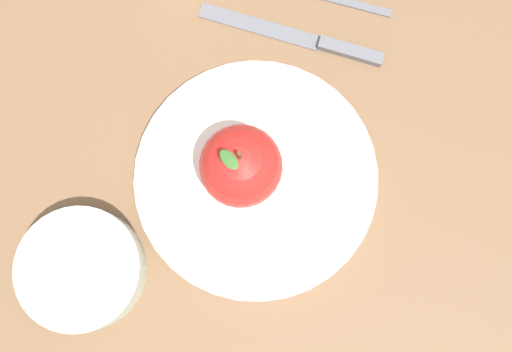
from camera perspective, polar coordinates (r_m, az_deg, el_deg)
ground_plane at (r=0.63m, az=0.15°, el=1.84°), size 2.40×2.40×0.00m
dinner_plate at (r=0.62m, az=0.00°, el=-0.18°), size 0.26×0.26×0.02m
apple at (r=0.57m, az=-1.51°, el=0.97°), size 0.08×0.08×0.10m
side_bowl at (r=0.62m, az=-16.79°, el=-8.74°), size 0.12×0.12×0.04m
knife at (r=0.67m, az=5.05°, el=13.21°), size 0.17×0.15×0.01m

